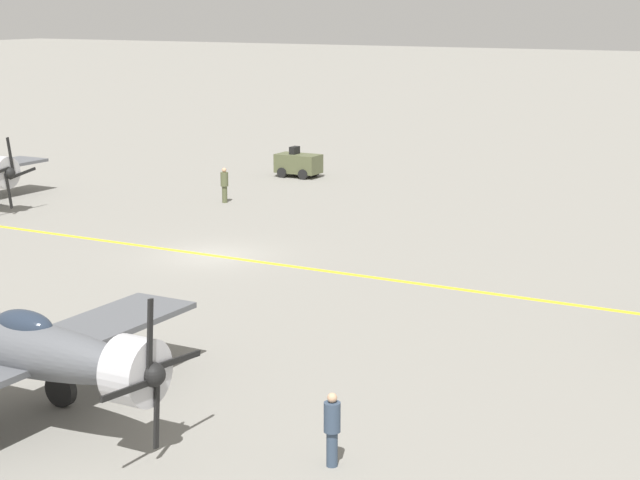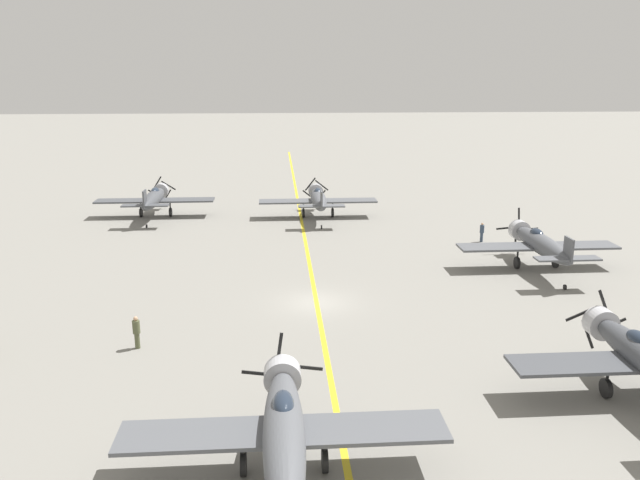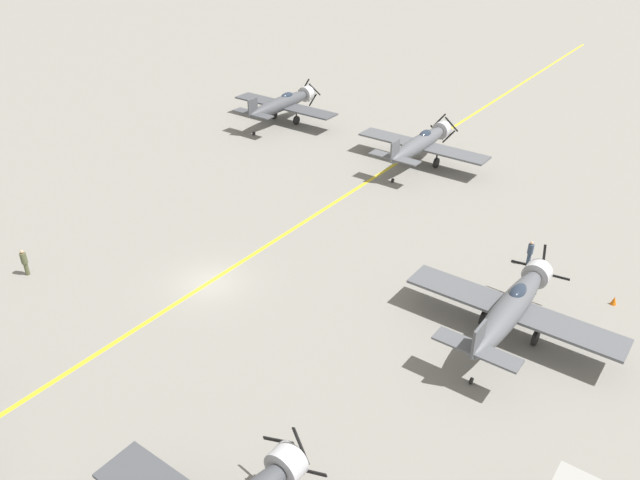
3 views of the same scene
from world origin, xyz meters
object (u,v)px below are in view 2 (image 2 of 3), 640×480
(airplane_near_center, at_px, (284,430))
(ground_crew_walking, at_px, (482,231))
(ground_crew_inspecting, at_px, (137,331))
(airplane_far_center, at_px, (318,199))
(traffic_cone, at_px, (551,242))
(airplane_far_left, at_px, (154,198))
(airplane_mid_right, at_px, (540,244))

(airplane_near_center, xyz_separation_m, ground_crew_walking, (17.78, 31.98, -1.07))
(airplane_near_center, xyz_separation_m, ground_crew_inspecting, (-7.72, 11.78, -1.02))
(airplane_far_center, xyz_separation_m, airplane_near_center, (-4.10, -42.28, 0.00))
(traffic_cone, bearing_deg, ground_crew_inspecting, -148.92)
(airplane_far_left, bearing_deg, airplane_mid_right, -29.49)
(airplane_mid_right, relative_size, ground_crew_inspecting, 6.59)
(airplane_far_left, relative_size, ground_crew_walking, 6.96)
(airplane_far_left, height_order, ground_crew_inspecting, airplane_far_left)
(airplane_near_center, bearing_deg, ground_crew_inspecting, 129.44)
(airplane_far_left, height_order, ground_crew_walking, airplane_far_left)
(airplane_near_center, distance_m, ground_crew_inspecting, 14.12)
(airplane_near_center, bearing_deg, airplane_far_center, 90.65)
(airplane_mid_right, relative_size, airplane_near_center, 1.00)
(ground_crew_walking, xyz_separation_m, traffic_cone, (5.73, -1.37, -0.67))
(ground_crew_walking, bearing_deg, airplane_mid_right, -78.18)
(traffic_cone, bearing_deg, airplane_near_center, -127.52)
(airplane_far_center, distance_m, ground_crew_inspecting, 32.73)
(airplane_far_center, bearing_deg, ground_crew_inspecting, -112.26)
(airplane_mid_right, xyz_separation_m, airplane_near_center, (-19.48, -23.86, 0.00))
(ground_crew_walking, height_order, traffic_cone, ground_crew_walking)
(airplane_far_left, height_order, traffic_cone, airplane_far_left)
(airplane_near_center, xyz_separation_m, traffic_cone, (23.51, 30.61, -1.74))
(airplane_near_center, relative_size, traffic_cone, 21.82)
(ground_crew_walking, bearing_deg, ground_crew_inspecting, -141.62)
(ground_crew_walking, bearing_deg, traffic_cone, -13.48)
(ground_crew_walking, xyz_separation_m, ground_crew_inspecting, (-25.50, -20.20, 0.05))
(airplane_mid_right, height_order, traffic_cone, airplane_mid_right)
(airplane_mid_right, relative_size, airplane_far_left, 1.00)
(airplane_far_left, relative_size, traffic_cone, 21.82)
(ground_crew_inspecting, distance_m, traffic_cone, 36.47)
(ground_crew_walking, height_order, ground_crew_inspecting, ground_crew_inspecting)
(airplane_near_center, bearing_deg, airplane_far_left, 112.24)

